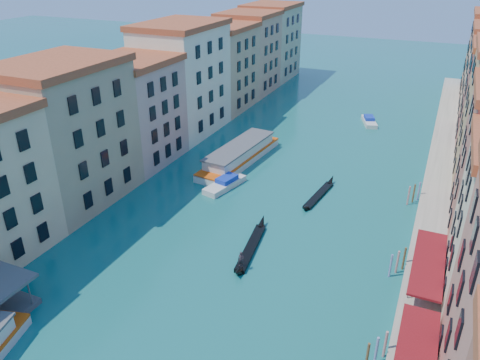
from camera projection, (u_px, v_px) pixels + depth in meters
name	position (u px, v px, depth m)	size (l,w,h in m)	color
left_bank_palazzos	(165.00, 91.00, 85.09)	(12.80, 128.40, 21.00)	beige
quay	(437.00, 183.00, 71.87)	(4.00, 140.00, 1.00)	gray
mooring_poles_right	(381.00, 330.00, 42.88)	(1.44, 54.24, 3.20)	brown
vaporetto_far	(240.00, 154.00, 79.72)	(6.74, 21.38, 3.13)	silver
gondola_fore	(251.00, 246.00, 56.58)	(2.70, 13.22, 2.64)	black
gondola_far	(319.00, 194.00, 69.00)	(2.35, 12.00, 1.70)	black
motorboat_mid	(225.00, 183.00, 71.45)	(4.16, 8.16, 1.62)	silver
motorboat_far	(369.00, 121.00, 98.08)	(4.48, 7.42, 1.47)	silver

